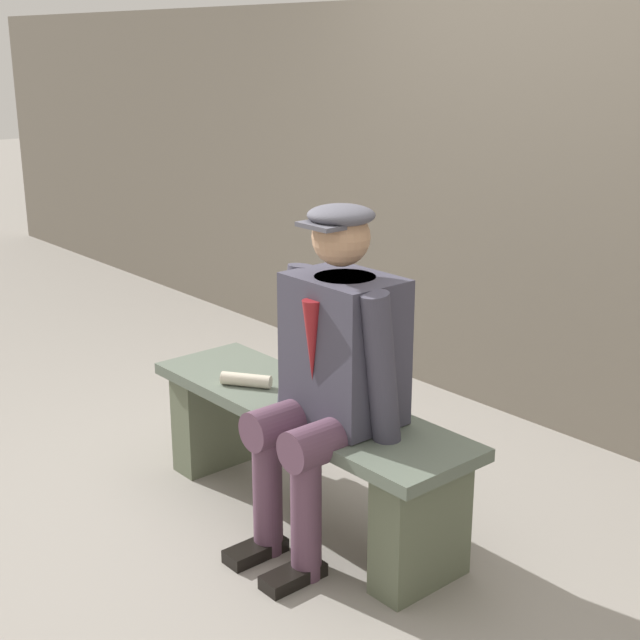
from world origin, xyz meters
The scene contains 5 objects.
ground_plane centered at (0.00, 0.00, 0.00)m, with size 30.00×30.00×0.00m, color gray.
bench centered at (0.00, 0.00, 0.32)m, with size 1.51×0.43×0.50m.
seated_man centered at (-0.22, 0.06, 0.72)m, with size 0.57×0.60×1.30m.
rolled_magazine centered at (0.28, 0.08, 0.52)m, with size 0.05×0.05×0.21m, color beige.
stadium_wall centered at (0.00, -1.58, 1.02)m, with size 12.00×0.24×2.04m, color #696154.
Camera 1 is at (-2.51, 2.08, 1.83)m, focal length 50.94 mm.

